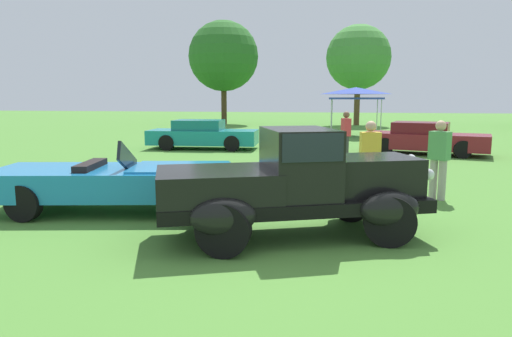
{
  "coord_description": "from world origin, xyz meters",
  "views": [
    {
      "loc": [
        0.78,
        -6.82,
        2.17
      ],
      "look_at": [
        -0.68,
        1.39,
        0.88
      ],
      "focal_mm": 32.43,
      "sensor_mm": 36.0,
      "label": 1
    }
  ],
  "objects_px": {
    "spectator_between_cars": "(439,157)",
    "show_car_burgundy": "(424,138)",
    "neighbor_convertible": "(121,181)",
    "spectator_near_truck": "(346,134)",
    "spectator_by_row": "(370,158)",
    "show_car_teal": "(202,135)",
    "canopy_tent_left_field": "(356,92)",
    "feature_pickup_truck": "(294,183)"
  },
  "relations": [
    {
      "from": "neighbor_convertible",
      "to": "spectator_between_cars",
      "type": "distance_m",
      "value": 6.56
    },
    {
      "from": "neighbor_convertible",
      "to": "spectator_near_truck",
      "type": "xyz_separation_m",
      "value": [
        4.34,
        7.9,
        0.33
      ]
    },
    {
      "from": "spectator_between_cars",
      "to": "feature_pickup_truck",
      "type": "bearing_deg",
      "value": -130.89
    },
    {
      "from": "spectator_between_cars",
      "to": "spectator_by_row",
      "type": "relative_size",
      "value": 1.0
    },
    {
      "from": "spectator_by_row",
      "to": "canopy_tent_left_field",
      "type": "distance_m",
      "value": 16.77
    },
    {
      "from": "feature_pickup_truck",
      "to": "show_car_burgundy",
      "type": "distance_m",
      "value": 12.15
    },
    {
      "from": "feature_pickup_truck",
      "to": "spectator_by_row",
      "type": "distance_m",
      "value": 3.03
    },
    {
      "from": "spectator_near_truck",
      "to": "spectator_between_cars",
      "type": "bearing_deg",
      "value": -72.24
    },
    {
      "from": "show_car_burgundy",
      "to": "show_car_teal",
      "type": "bearing_deg",
      "value": 178.55
    },
    {
      "from": "spectator_near_truck",
      "to": "spectator_by_row",
      "type": "distance_m",
      "value": 6.28
    },
    {
      "from": "spectator_by_row",
      "to": "spectator_between_cars",
      "type": "bearing_deg",
      "value": 17.78
    },
    {
      "from": "spectator_by_row",
      "to": "canopy_tent_left_field",
      "type": "xyz_separation_m",
      "value": [
        0.25,
        16.7,
        1.51
      ]
    },
    {
      "from": "neighbor_convertible",
      "to": "show_car_burgundy",
      "type": "relative_size",
      "value": 0.99
    },
    {
      "from": "show_car_burgundy",
      "to": "canopy_tent_left_field",
      "type": "relative_size",
      "value": 1.68
    },
    {
      "from": "show_car_burgundy",
      "to": "spectator_between_cars",
      "type": "relative_size",
      "value": 2.87
    },
    {
      "from": "spectator_near_truck",
      "to": "spectator_between_cars",
      "type": "distance_m",
      "value": 6.09
    },
    {
      "from": "show_car_burgundy",
      "to": "spectator_by_row",
      "type": "xyz_separation_m",
      "value": [
        -2.59,
        -8.77,
        0.31
      ]
    },
    {
      "from": "spectator_between_cars",
      "to": "show_car_burgundy",
      "type": "bearing_deg",
      "value": 82.25
    },
    {
      "from": "show_car_burgundy",
      "to": "spectator_between_cars",
      "type": "bearing_deg",
      "value": -97.75
    },
    {
      "from": "neighbor_convertible",
      "to": "show_car_burgundy",
      "type": "xyz_separation_m",
      "value": [
        7.33,
        10.4,
        0.02
      ]
    },
    {
      "from": "spectator_near_truck",
      "to": "canopy_tent_left_field",
      "type": "height_order",
      "value": "canopy_tent_left_field"
    },
    {
      "from": "neighbor_convertible",
      "to": "show_car_burgundy",
      "type": "bearing_deg",
      "value": 54.82
    },
    {
      "from": "neighbor_convertible",
      "to": "spectator_near_truck",
      "type": "bearing_deg",
      "value": 61.2
    },
    {
      "from": "show_car_burgundy",
      "to": "spectator_near_truck",
      "type": "bearing_deg",
      "value": -140.08
    },
    {
      "from": "spectator_near_truck",
      "to": "canopy_tent_left_field",
      "type": "relative_size",
      "value": 0.59
    },
    {
      "from": "show_car_burgundy",
      "to": "canopy_tent_left_field",
      "type": "bearing_deg",
      "value": 106.43
    },
    {
      "from": "show_car_teal",
      "to": "spectator_by_row",
      "type": "bearing_deg",
      "value": -55.0
    },
    {
      "from": "feature_pickup_truck",
      "to": "spectator_between_cars",
      "type": "bearing_deg",
      "value": 49.11
    },
    {
      "from": "show_car_burgundy",
      "to": "spectator_by_row",
      "type": "height_order",
      "value": "spectator_by_row"
    },
    {
      "from": "spectator_near_truck",
      "to": "spectator_between_cars",
      "type": "height_order",
      "value": "same"
    },
    {
      "from": "show_car_teal",
      "to": "spectator_between_cars",
      "type": "distance_m",
      "value": 11.53
    },
    {
      "from": "show_car_teal",
      "to": "feature_pickup_truck",
      "type": "bearing_deg",
      "value": -66.97
    },
    {
      "from": "show_car_teal",
      "to": "spectator_near_truck",
      "type": "distance_m",
      "value": 6.51
    },
    {
      "from": "canopy_tent_left_field",
      "to": "show_car_burgundy",
      "type": "bearing_deg",
      "value": -73.57
    },
    {
      "from": "neighbor_convertible",
      "to": "show_car_burgundy",
      "type": "distance_m",
      "value": 12.73
    },
    {
      "from": "spectator_by_row",
      "to": "canopy_tent_left_field",
      "type": "bearing_deg",
      "value": 89.13
    },
    {
      "from": "spectator_between_cars",
      "to": "spectator_by_row",
      "type": "xyz_separation_m",
      "value": [
        -1.46,
        -0.47,
        0.0
      ]
    },
    {
      "from": "spectator_between_cars",
      "to": "spectator_by_row",
      "type": "height_order",
      "value": "same"
    },
    {
      "from": "neighbor_convertible",
      "to": "spectator_by_row",
      "type": "xyz_separation_m",
      "value": [
        4.74,
        1.63,
        0.33
      ]
    },
    {
      "from": "spectator_between_cars",
      "to": "spectator_near_truck",
      "type": "bearing_deg",
      "value": 107.76
    },
    {
      "from": "neighbor_convertible",
      "to": "show_car_teal",
      "type": "height_order",
      "value": "neighbor_convertible"
    },
    {
      "from": "feature_pickup_truck",
      "to": "show_car_burgundy",
      "type": "bearing_deg",
      "value": 71.26
    }
  ]
}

